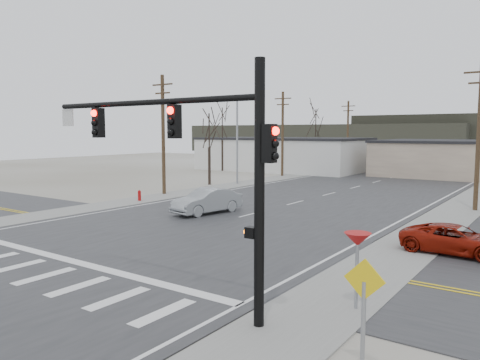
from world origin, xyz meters
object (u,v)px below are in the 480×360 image
(sedan_crossing, at_px, (207,201))
(traffic_signal_mast, at_px, (203,154))
(car_far_b, at_px, (418,162))
(car_far_a, at_px, (404,168))
(car_parked_red, at_px, (456,240))
(fire_hydrant, at_px, (139,196))

(sedan_crossing, bearing_deg, traffic_signal_mast, -40.36)
(traffic_signal_mast, distance_m, car_far_b, 66.28)
(traffic_signal_mast, xyz_separation_m, car_far_b, (-10.58, 65.30, -4.01))
(car_far_a, relative_size, car_far_b, 1.47)
(sedan_crossing, bearing_deg, car_parked_red, 4.41)
(car_far_a, distance_m, car_far_b, 16.83)
(fire_hydrant, bearing_deg, sedan_crossing, -9.18)
(car_parked_red, bearing_deg, traffic_signal_mast, 159.33)
(traffic_signal_mast, bearing_deg, car_far_b, 99.20)
(car_far_b, bearing_deg, fire_hydrant, -108.81)
(sedan_crossing, bearing_deg, car_far_b, 100.96)
(traffic_signal_mast, height_order, car_far_b, traffic_signal_mast)
(car_parked_red, bearing_deg, sedan_crossing, 85.83)
(car_far_b, height_order, car_parked_red, car_far_b)
(traffic_signal_mast, relative_size, car_far_b, 2.45)
(sedan_crossing, height_order, car_far_a, sedan_crossing)
(traffic_signal_mast, xyz_separation_m, fire_hydrant, (-18.09, 14.20, -4.22))
(fire_hydrant, bearing_deg, traffic_signal_mast, -38.13)
(car_far_a, relative_size, car_parked_red, 1.19)
(sedan_crossing, xyz_separation_m, car_far_a, (2.37, 35.70, -0.02))
(fire_hydrant, xyz_separation_m, car_parked_red, (22.85, -2.94, 0.21))
(fire_hydrant, bearing_deg, car_far_b, 81.64)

